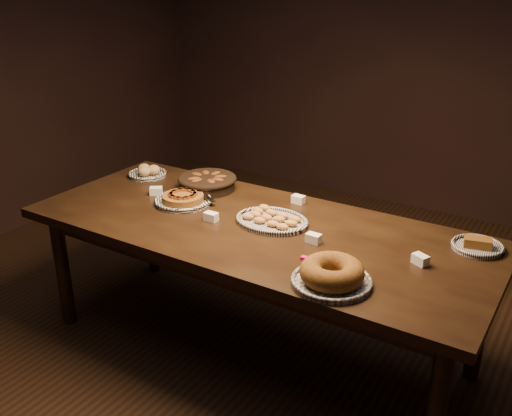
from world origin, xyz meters
The scene contains 9 objects.
ground centered at (0.00, 0.00, 0.00)m, with size 5.00×5.00×0.00m, color black.
buffet_table centered at (0.00, 0.00, 0.68)m, with size 2.40×1.00×0.75m.
apple_tart_plate centered at (-0.50, 0.04, 0.77)m, with size 0.35×0.34×0.06m.
madeleine_platter centered at (0.06, 0.07, 0.77)m, with size 0.38×0.31×0.04m.
bundt_cake_plate centered at (0.58, -0.33, 0.79)m, with size 0.36×0.34×0.10m.
croissant_basket centered at (-0.51, 0.28, 0.80)m, with size 0.42×0.42×0.09m.
bread_roll_plate centered at (-0.97, 0.27, 0.78)m, with size 0.24×0.24×0.08m.
loaf_plate centered at (1.02, 0.32, 0.77)m, with size 0.24×0.24×0.06m.
tent_cards centered at (0.06, 0.07, 0.77)m, with size 1.64×0.50×0.04m.
Camera 1 is at (1.42, -2.24, 1.95)m, focal length 40.00 mm.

